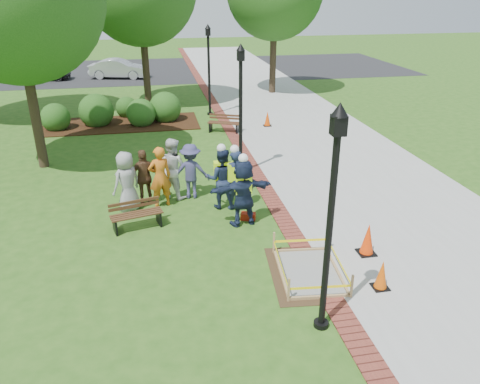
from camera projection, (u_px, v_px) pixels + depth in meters
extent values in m
plane|color=#285116|center=(229.00, 251.00, 11.29)|extent=(100.00, 100.00, 0.00)
cube|color=#9E9E99|center=(301.00, 127.00, 21.13)|extent=(6.00, 60.00, 0.02)
cube|color=maroon|center=(230.00, 131.00, 20.56)|extent=(0.50, 60.00, 0.03)
cube|color=#381E0F|center=(121.00, 124.00, 21.54)|extent=(7.00, 3.00, 0.05)
cube|color=black|center=(170.00, 70.00, 35.53)|extent=(36.00, 12.00, 0.01)
cube|color=#47331E|center=(309.00, 273.00, 10.42)|extent=(1.92, 2.46, 0.01)
cube|color=gray|center=(309.00, 273.00, 10.41)|extent=(1.37, 1.91, 0.04)
cube|color=tan|center=(309.00, 272.00, 10.40)|extent=(1.50, 2.04, 0.08)
cube|color=tan|center=(310.00, 263.00, 10.31)|extent=(1.54, 2.07, 0.55)
cube|color=yellow|center=(310.00, 262.00, 10.30)|extent=(1.48, 2.02, 0.06)
cube|color=#502B1B|center=(137.00, 214.00, 12.19)|extent=(1.40, 0.71, 0.04)
cube|color=#502B1B|center=(134.00, 204.00, 12.28)|extent=(1.31, 0.36, 0.21)
cube|color=black|center=(137.00, 222.00, 12.28)|extent=(1.29, 0.73, 0.39)
cube|color=#512C1B|center=(224.00, 123.00, 20.25)|extent=(1.43, 0.90, 0.04)
cube|color=#512C1B|center=(225.00, 117.00, 20.36)|extent=(1.29, 0.56, 0.22)
cube|color=black|center=(224.00, 128.00, 20.34)|extent=(1.34, 0.91, 0.41)
cube|color=black|center=(380.00, 287.00, 9.90)|extent=(0.34, 0.34, 0.04)
cone|color=#DB5006|center=(382.00, 274.00, 9.76)|extent=(0.27, 0.27, 0.63)
cube|color=black|center=(366.00, 253.00, 11.16)|extent=(0.41, 0.41, 0.05)
cone|color=#EE3907|center=(368.00, 238.00, 11.00)|extent=(0.32, 0.32, 0.75)
cube|color=black|center=(267.00, 126.00, 21.27)|extent=(0.35, 0.35, 0.05)
cone|color=#E64607|center=(267.00, 118.00, 21.13)|extent=(0.27, 0.27, 0.64)
cube|color=maroon|center=(248.00, 216.00, 12.77)|extent=(0.45, 0.34, 0.20)
cylinder|color=black|center=(329.00, 238.00, 8.04)|extent=(0.12, 0.12, 3.80)
cube|color=black|center=(339.00, 125.00, 7.23)|extent=(0.22, 0.22, 0.32)
cone|color=black|center=(340.00, 109.00, 7.13)|extent=(0.28, 0.28, 0.22)
cylinder|color=black|center=(321.00, 324.00, 8.79)|extent=(0.28, 0.28, 0.10)
cylinder|color=black|center=(241.00, 119.00, 15.23)|extent=(0.12, 0.12, 3.80)
cube|color=black|center=(241.00, 55.00, 14.41)|extent=(0.22, 0.22, 0.32)
cone|color=black|center=(241.00, 47.00, 14.31)|extent=(0.28, 0.28, 0.22)
cylinder|color=black|center=(241.00, 172.00, 15.98)|extent=(0.28, 0.28, 0.10)
cylinder|color=black|center=(209.00, 76.00, 22.41)|extent=(0.12, 0.12, 3.80)
cube|color=black|center=(208.00, 32.00, 21.60)|extent=(0.22, 0.22, 0.32)
cone|color=black|center=(208.00, 26.00, 21.50)|extent=(0.28, 0.28, 0.22)
cylinder|color=black|center=(210.00, 114.00, 23.16)|extent=(0.28, 0.28, 0.10)
cylinder|color=#3D2D1E|center=(33.00, 101.00, 15.64)|extent=(0.33, 0.33, 4.66)
cylinder|color=#3D2D1E|center=(145.00, 59.00, 24.09)|extent=(0.36, 0.36, 4.78)
cylinder|color=#3D2D1E|center=(273.00, 52.00, 27.03)|extent=(0.37, 0.37, 4.64)
sphere|color=#1B4B15|center=(57.00, 130.00, 20.77)|extent=(1.27, 1.27, 1.27)
sphere|color=#1B4B15|center=(98.00, 125.00, 21.42)|extent=(1.56, 1.56, 1.56)
sphere|color=#1B4B15|center=(142.00, 125.00, 21.43)|extent=(1.32, 1.32, 1.32)
sphere|color=#1B4B15|center=(166.00, 121.00, 22.11)|extent=(1.49, 1.49, 1.49)
sphere|color=#1B4B15|center=(128.00, 117.00, 22.84)|extent=(1.05, 1.05, 1.05)
imported|color=gray|center=(127.00, 182.00, 12.99)|extent=(0.66, 0.63, 1.74)
imported|color=#CF6718|center=(160.00, 177.00, 13.27)|extent=(0.64, 0.49, 1.79)
imported|color=silver|center=(172.00, 168.00, 13.84)|extent=(0.69, 0.66, 1.83)
imported|color=brown|center=(145.00, 177.00, 13.43)|extent=(0.58, 0.43, 1.65)
imported|color=#393761|center=(191.00, 171.00, 13.83)|extent=(0.58, 0.43, 1.67)
imported|color=#1B2647|center=(243.00, 192.00, 12.22)|extent=(0.64, 0.47, 1.84)
cube|color=#C5FB15|center=(243.00, 183.00, 12.11)|extent=(0.42, 0.26, 0.52)
sphere|color=white|center=(243.00, 158.00, 11.83)|extent=(0.25, 0.25, 0.25)
imported|color=#1C2649|center=(235.00, 180.00, 13.13)|extent=(0.63, 0.49, 1.75)
cube|color=#C5FB15|center=(235.00, 172.00, 13.03)|extent=(0.42, 0.26, 0.52)
sphere|color=white|center=(235.00, 149.00, 12.76)|extent=(0.25, 0.25, 0.25)
imported|color=#1D234B|center=(222.00, 179.00, 13.19)|extent=(0.63, 0.48, 1.76)
cube|color=#C5FB15|center=(222.00, 170.00, 13.09)|extent=(0.42, 0.26, 0.52)
sphere|color=white|center=(221.00, 148.00, 12.82)|extent=(0.25, 0.25, 0.25)
imported|color=#252427|center=(42.00, 80.00, 31.58)|extent=(2.15, 4.53, 1.45)
imported|color=#BCBBC1|center=(120.00, 78.00, 32.23)|extent=(2.79, 4.63, 1.41)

